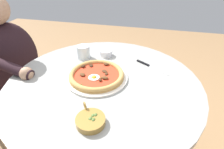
{
  "coord_description": "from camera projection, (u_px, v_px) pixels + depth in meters",
  "views": [
    {
      "loc": [
        0.7,
        0.21,
        1.26
      ],
      "look_at": [
        -0.04,
        0.03,
        0.76
      ],
      "focal_mm": 28.65,
      "sensor_mm": 36.0,
      "label": 1
    }
  ],
  "objects": [
    {
      "name": "dining_table",
      "position": [
        104.0,
        104.0,
        0.98
      ],
      "size": [
        0.96,
        0.96,
        0.74
      ],
      "color": "#999993",
      "rests_on": "ground"
    },
    {
      "name": "pizza_on_plate",
      "position": [
        97.0,
        75.0,
        0.9
      ],
      "size": [
        0.31,
        0.31,
        0.03
      ],
      "color": "white",
      "rests_on": "dining_table"
    },
    {
      "name": "water_glass",
      "position": [
        83.0,
        53.0,
        1.07
      ],
      "size": [
        0.08,
        0.08,
        0.08
      ],
      "color": "silver",
      "rests_on": "dining_table"
    },
    {
      "name": "steak_knife",
      "position": [
        147.0,
        65.0,
        1.01
      ],
      "size": [
        0.12,
        0.18,
        0.01
      ],
      "color": "silver",
      "rests_on": "dining_table"
    },
    {
      "name": "ramekin_capers",
      "position": [
        106.0,
        52.0,
        1.11
      ],
      "size": [
        0.08,
        0.08,
        0.04
      ],
      "color": "white",
      "rests_on": "dining_table"
    },
    {
      "name": "olive_pan",
      "position": [
        91.0,
        120.0,
        0.66
      ],
      "size": [
        0.12,
        0.11,
        0.05
      ],
      "color": "olive",
      "rests_on": "dining_table"
    },
    {
      "name": "diner_person",
      "position": [
        20.0,
        85.0,
        1.27
      ],
      "size": [
        0.45,
        0.48,
        1.1
      ],
      "color": "#282833",
      "rests_on": "ground"
    },
    {
      "name": "cafe_chair_diner",
      "position": [
        5.0,
        77.0,
        1.3
      ],
      "size": [
        0.5,
        0.5,
        0.85
      ],
      "color": "beige",
      "rests_on": "ground"
    }
  ]
}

